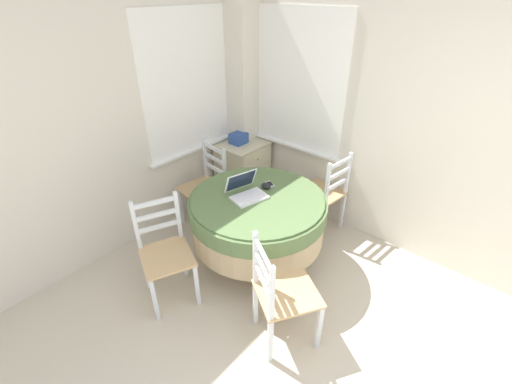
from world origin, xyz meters
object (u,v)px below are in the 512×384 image
object	(u,v)px
dining_chair_camera_near	(281,295)
laptop	(246,191)
dining_chair_near_right_window	(324,194)
dining_chair_left_flank	(165,253)
corner_cabinet	(243,170)
computer_mouse	(266,186)
storage_box	(239,138)
dining_chair_near_back_window	(206,187)
round_dining_table	(258,214)
cell_phone	(270,184)

from	to	relation	value
dining_chair_camera_near	laptop	bearing A→B (deg)	57.66
dining_chair_near_right_window	dining_chair_left_flank	world-z (taller)	same
dining_chair_near_right_window	dining_chair_camera_near	xyz separation A→B (m)	(-1.41, -0.50, 0.00)
corner_cabinet	computer_mouse	bearing A→B (deg)	-125.25
computer_mouse	storage_box	distance (m)	1.08
laptop	dining_chair_near_back_window	bearing A→B (deg)	77.43
round_dining_table	dining_chair_near_back_window	xyz separation A→B (m)	(0.13, 0.87, -0.10)
dining_chair_camera_near	storage_box	world-z (taller)	dining_chair_camera_near
dining_chair_left_flank	corner_cabinet	distance (m)	1.74
corner_cabinet	cell_phone	bearing A→B (deg)	-122.19
round_dining_table	cell_phone	bearing A→B (deg)	14.53
dining_chair_near_right_window	storage_box	size ratio (longest dim) A/B	5.01
cell_phone	dining_chair_left_flank	bearing A→B (deg)	167.43
dining_chair_near_right_window	round_dining_table	bearing A→B (deg)	167.17
cell_phone	corner_cabinet	bearing A→B (deg)	57.81
laptop	dining_chair_near_back_window	xyz separation A→B (m)	(0.17, 0.77, -0.32)
computer_mouse	dining_chair_near_back_window	xyz separation A→B (m)	(-0.05, 0.82, -0.30)
round_dining_table	corner_cabinet	distance (m)	1.23
dining_chair_near_right_window	dining_chair_left_flank	size ratio (longest dim) A/B	1.00
dining_chair_near_back_window	corner_cabinet	size ratio (longest dim) A/B	1.24
computer_mouse	corner_cabinet	xyz separation A→B (m)	(0.62, 0.88, -0.38)
round_dining_table	storage_box	world-z (taller)	storage_box
corner_cabinet	storage_box	distance (m)	0.43
round_dining_table	dining_chair_near_right_window	size ratio (longest dim) A/B	1.36
round_dining_table	dining_chair_near_right_window	world-z (taller)	dining_chair_near_right_window
cell_phone	dining_chair_near_right_window	world-z (taller)	dining_chair_near_right_window
round_dining_table	laptop	xyz separation A→B (m)	(-0.04, 0.10, 0.23)
dining_chair_near_right_window	storage_box	world-z (taller)	dining_chair_near_right_window
dining_chair_near_back_window	dining_chair_left_flank	size ratio (longest dim) A/B	1.00
dining_chair_near_back_window	storage_box	size ratio (longest dim) A/B	5.01
laptop	dining_chair_camera_near	size ratio (longest dim) A/B	0.40
computer_mouse	corner_cabinet	size ratio (longest dim) A/B	0.14
computer_mouse	round_dining_table	bearing A→B (deg)	-164.55
round_dining_table	computer_mouse	world-z (taller)	computer_mouse
cell_phone	dining_chair_near_right_window	bearing A→B (deg)	-23.31
computer_mouse	storage_box	world-z (taller)	storage_box
dining_chair_near_right_window	laptop	bearing A→B (deg)	161.97
laptop	storage_box	distance (m)	1.17
cell_phone	storage_box	xyz separation A→B (m)	(0.51, 0.89, 0.07)
dining_chair_camera_near	round_dining_table	bearing A→B (deg)	51.94
dining_chair_left_flank	storage_box	bearing A→B (deg)	22.26
laptop	corner_cabinet	world-z (taller)	laptop
round_dining_table	computer_mouse	xyz separation A→B (m)	(0.18, 0.05, 0.21)
laptop	corner_cabinet	bearing A→B (deg)	44.66
laptop	dining_chair_left_flank	bearing A→B (deg)	165.10
dining_chair_near_right_window	corner_cabinet	distance (m)	1.13
round_dining_table	dining_chair_near_right_window	bearing A→B (deg)	-12.83
corner_cabinet	dining_chair_left_flank	bearing A→B (deg)	-159.02
round_dining_table	cell_phone	world-z (taller)	cell_phone
round_dining_table	dining_chair_near_back_window	world-z (taller)	dining_chair_near_back_window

